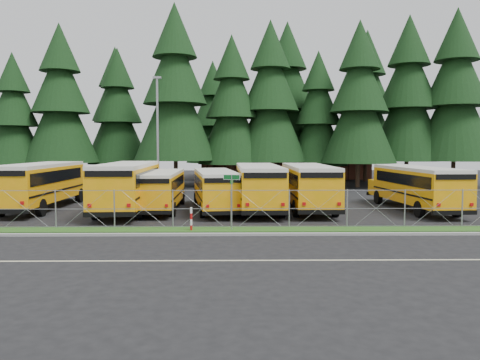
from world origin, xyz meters
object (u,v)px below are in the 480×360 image
bus_3 (162,191)px  light_standard (158,132)px  bus_2 (129,187)px  bus_4 (215,191)px  bus_6 (308,187)px  bus_5 (258,188)px  bus_0 (43,186)px  street_sign (232,190)px  striped_bollard (191,219)px  bus_east (415,188)px

bus_3 → light_standard: 10.47m
bus_2 → bus_4: size_ratio=1.19×
bus_3 → bus_6: bearing=0.3°
bus_4 → bus_2: bearing=174.6°
bus_5 → light_standard: bearing=129.3°
bus_3 → light_standard: size_ratio=0.97×
bus_0 → light_standard: light_standard is taller
bus_4 → street_sign: 7.47m
bus_4 → striped_bollard: size_ratio=8.44×
bus_3 → bus_east: 16.70m
bus_6 → striped_bollard: bus_6 is taller
light_standard → bus_6: bearing=-38.9°
bus_0 → bus_2: size_ratio=0.98×
bus_3 → striped_bollard: bearing=-72.4°
bus_3 → light_standard: bearing=99.5°
bus_3 → bus_east: size_ratio=0.90×
bus_6 → light_standard: light_standard is taller
bus_6 → bus_east: size_ratio=1.04×
bus_0 → bus_5: (14.47, -0.82, -0.05)m
striped_bollard → bus_4: bearing=83.1°
bus_0 → bus_east: bearing=-2.6°
bus_2 → bus_6: bearing=1.7°
bus_6 → bus_5: bearing=-175.2°
bus_5 → bus_6: 3.33m
bus_3 → bus_5: bus_5 is taller
street_sign → striped_bollard: street_sign is taller
bus_east → light_standard: bearing=149.4°
bus_6 → striped_bollard: (-7.04, -7.97, -0.89)m
street_sign → bus_4: bearing=98.6°
bus_east → bus_5: bearing=176.1°
bus_4 → light_standard: (-5.26, 9.68, 4.17)m
bus_2 → bus_5: bus_2 is taller
bus_3 → light_standard: (-1.76, 9.42, 4.21)m
bus_3 → bus_4: 3.51m
bus_0 → striped_bollard: size_ratio=9.82×
bus_0 → light_standard: size_ratio=1.16×
bus_5 → striped_bollard: size_ratio=9.52×
bus_0 → bus_6: (17.79, -0.57, -0.05)m
bus_4 → bus_5: bearing=-2.8°
bus_3 → bus_east: bearing=-1.6°
bus_4 → bus_6: (6.14, 0.49, 0.17)m
bus_5 → light_standard: (-8.08, 9.44, 4.00)m
bus_0 → bus_east: 24.86m
bus_2 → light_standard: size_ratio=1.19×
bus_3 → bus_6: size_ratio=0.86×
street_sign → light_standard: 18.52m
bus_6 → striped_bollard: bearing=-131.0°
bus_4 → striped_bollard: bus_4 is taller
striped_bollard → street_sign: bearing=3.3°
bus_2 → street_sign: (6.68, -7.13, 0.46)m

